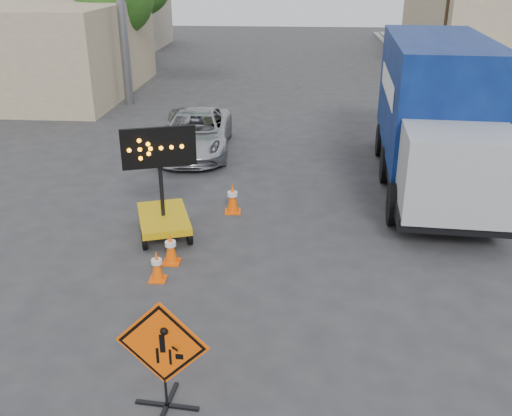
# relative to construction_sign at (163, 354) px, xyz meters

# --- Properties ---
(ground) EXTENTS (100.00, 100.00, 0.00)m
(ground) POSITION_rel_construction_sign_xyz_m (0.87, -0.04, -0.91)
(ground) COLOR #2D2D30
(ground) RESTS_ON ground
(curb_right) EXTENTS (0.40, 60.00, 0.12)m
(curb_right) POSITION_rel_construction_sign_xyz_m (8.07, 14.96, -0.85)
(curb_right) COLOR gray
(curb_right) RESTS_ON ground
(storefront_left_far) EXTENTS (12.00, 10.00, 4.40)m
(storefront_left_far) POSITION_rel_construction_sign_xyz_m (-14.13, 33.96, 1.29)
(storefront_left_far) COLOR gray
(storefront_left_far) RESTS_ON ground
(building_right_far) EXTENTS (10.00, 14.00, 4.60)m
(building_right_far) POSITION_rel_construction_sign_xyz_m (13.87, 29.96, 1.39)
(building_right_far) COLOR tan
(building_right_far) RESTS_ON ground
(construction_sign) EXTENTS (1.30, 0.92, 1.72)m
(construction_sign) POSITION_rel_construction_sign_xyz_m (0.00, 0.00, 0.00)
(construction_sign) COLOR black
(construction_sign) RESTS_ON ground
(arrow_board) EXTENTS (1.57, 2.02, 2.52)m
(arrow_board) POSITION_rel_construction_sign_xyz_m (-1.25, 5.39, -0.33)
(arrow_board) COLOR #C79C0B
(arrow_board) RESTS_ON ground
(pickup_truck) EXTENTS (2.50, 4.87, 1.31)m
(pickup_truck) POSITION_rel_construction_sign_xyz_m (-1.58, 11.46, -0.25)
(pickup_truck) COLOR #B2B4BA
(pickup_truck) RESTS_ON ground
(box_truck) EXTENTS (3.02, 8.30, 3.88)m
(box_truck) POSITION_rel_construction_sign_xyz_m (5.35, 9.07, 0.85)
(box_truck) COLOR black
(box_truck) RESTS_ON ground
(cone_a) EXTENTS (0.33, 0.33, 0.64)m
(cone_a) POSITION_rel_construction_sign_xyz_m (-0.93, 3.39, -0.59)
(cone_a) COLOR #FF5505
(cone_a) RESTS_ON ground
(cone_b) EXTENTS (0.35, 0.35, 0.69)m
(cone_b) POSITION_rel_construction_sign_xyz_m (-0.81, 4.09, -0.56)
(cone_b) COLOR #FF5505
(cone_b) RESTS_ON ground
(cone_c) EXTENTS (0.42, 0.42, 0.76)m
(cone_c) POSITION_rel_construction_sign_xyz_m (0.16, 6.75, -0.53)
(cone_c) COLOR #FF5505
(cone_c) RESTS_ON ground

